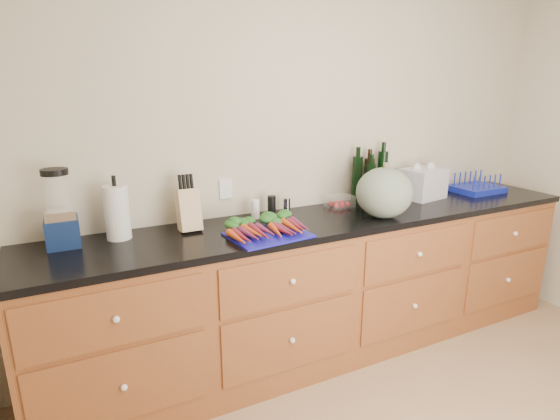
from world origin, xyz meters
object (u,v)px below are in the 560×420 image
paper_towel (117,212)px  dish_rack (476,187)px  knife_block (188,210)px  blender_appliance (60,213)px  squash (384,193)px  cutting_board (268,235)px  tomato_box (340,201)px  carrots (265,228)px

paper_towel → dish_rack: size_ratio=0.80×
knife_block → blender_appliance: bearing=178.4°
dish_rack → knife_block: bearing=178.5°
squash → knife_block: bearing=166.0°
cutting_board → tomato_box: (0.69, 0.33, 0.03)m
knife_block → tomato_box: (1.05, 0.03, -0.08)m
knife_block → paper_towel: bearing=177.0°
tomato_box → dish_rack: size_ratio=0.47×
paper_towel → knife_block: size_ratio=1.23×
tomato_box → dish_rack: (1.22, -0.09, -0.00)m
carrots → paper_towel: paper_towel is taller
squash → knife_block: squash is taller
dish_rack → carrots: bearing=-174.0°
knife_block → tomato_box: 1.05m
blender_appliance → dish_rack: (2.91, -0.08, -0.14)m
cutting_board → paper_towel: 0.82m
carrots → tomato_box: 0.75m
knife_block → tomato_box: knife_block is taller
knife_block → dish_rack: knife_block is taller
tomato_box → squash: bearing=-70.7°
squash → dish_rack: (1.10, 0.23, -0.12)m
squash → knife_block: (-1.16, 0.29, -0.04)m
squash → paper_towel: (-1.54, 0.31, -0.01)m
cutting_board → tomato_box: tomato_box is taller
carrots → knife_block: size_ratio=1.80×
paper_towel → tomato_box: paper_towel is taller
blender_appliance → cutting_board: bearing=-17.5°
squash → blender_appliance: 1.83m
squash → paper_towel: 1.57m
carrots → cutting_board: bearing=-90.0°
tomato_box → paper_towel: bearing=-179.6°
blender_appliance → knife_block: (0.65, -0.02, -0.06)m
cutting_board → tomato_box: 0.76m
squash → cutting_board: bearing=-179.2°
squash → carrots: bearing=177.8°
knife_block → tomato_box: size_ratio=1.40×
cutting_board → knife_block: knife_block is taller
carrots → paper_towel: size_ratio=1.47×
cutting_board → tomato_box: size_ratio=2.49×
knife_block → dish_rack: (2.26, -0.06, -0.08)m
dish_rack → squash: bearing=-168.3°
squash → tomato_box: bearing=109.3°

